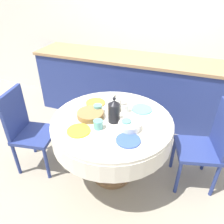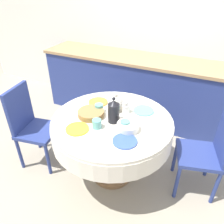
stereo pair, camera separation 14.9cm
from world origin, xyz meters
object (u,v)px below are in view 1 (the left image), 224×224
chair_right (27,128)px  teapot (115,103)px  coffee_carafe (114,111)px  chair_left (207,144)px

chair_right → teapot: bearing=100.4°
chair_right → coffee_carafe: size_ratio=3.67×
chair_left → teapot: bearing=79.6°
coffee_carafe → chair_left: bearing=16.8°
chair_left → coffee_carafe: 0.97m
coffee_carafe → teapot: 0.20m
chair_left → teapot: 0.98m
chair_left → teapot: chair_left is taller
chair_right → teapot: 0.99m
coffee_carafe → teapot: (-0.06, 0.19, -0.03)m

